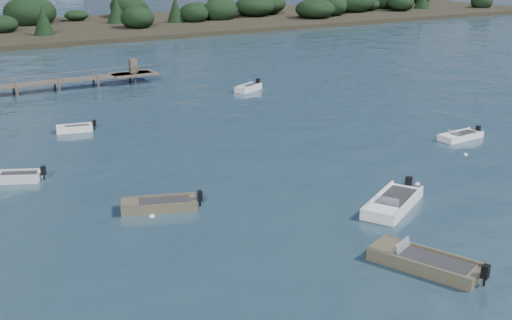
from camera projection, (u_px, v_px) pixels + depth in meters
ground at (69, 70)px, 80.60m from camera, size 400.00×400.00×0.00m
dinghy_mid_white_b at (460, 137)px, 51.05m from camera, size 4.19×1.59×1.04m
tender_far_grey_b at (248, 89)px, 68.54m from camera, size 3.74×2.66×1.28m
dinghy_near_olive at (424, 264)px, 30.32m from camera, size 3.66×5.62×1.36m
tender_far_grey at (14, 179)px, 41.71m from camera, size 3.69×2.65×1.19m
dinghy_mid_white_a at (393, 205)px, 37.40m from camera, size 5.65×4.30×1.35m
dinghy_mid_grey at (159, 207)px, 37.18m from camera, size 4.75×3.06×1.19m
tender_far_white at (75, 130)px, 53.11m from camera, size 3.29×1.79×1.10m
buoy_b at (417, 184)px, 41.14m from camera, size 0.32×0.32×0.32m
buoy_c at (152, 217)px, 36.15m from camera, size 0.32×0.32×0.32m
buoy_d at (466, 155)px, 47.05m from camera, size 0.32×0.32×0.32m
far_headland at (139, 17)px, 124.81m from camera, size 190.00×40.00×5.80m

